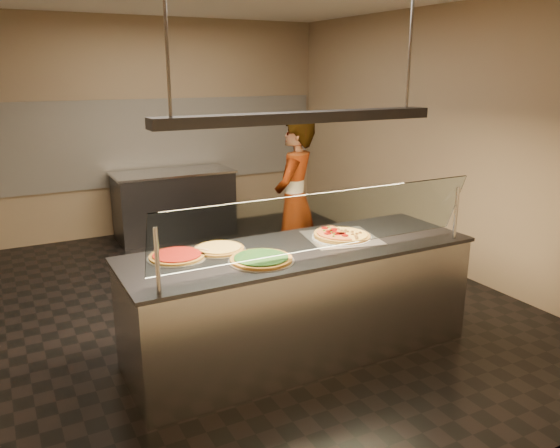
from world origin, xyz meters
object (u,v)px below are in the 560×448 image
pizza_spatula (209,249)px  worker (295,201)px  perforated_tray (341,237)px  half_pizza_sausage (353,233)px  pizza_spinach (261,259)px  prep_table (174,204)px  sneeze_guard (324,222)px  half_pizza_pepperoni (330,236)px  serving_counter (300,301)px  pizza_cheese (219,248)px  heat_lamp_housing (302,117)px  pizza_tomato (177,256)px

pizza_spatula → worker: 1.99m
perforated_tray → half_pizza_sausage: (0.11, -0.00, 0.02)m
pizza_spinach → prep_table: size_ratio=0.30×
sneeze_guard → half_pizza_pepperoni: size_ratio=5.13×
half_pizza_pepperoni → worker: (0.49, 1.47, -0.06)m
serving_counter → perforated_tray: bearing=7.4°
pizza_cheese → heat_lamp_housing: bearing=-21.5°
pizza_cheese → worker: size_ratio=0.23×
serving_counter → sneeze_guard: 0.83m
pizza_spinach → half_pizza_pepperoni: bearing=15.4°
sneeze_guard → serving_counter: bearing=90.0°
half_pizza_sausage → pizza_tomato: size_ratio=1.14×
sneeze_guard → prep_table: 4.16m
pizza_tomato → heat_lamp_housing: bearing=-13.2°
worker → serving_counter: bearing=21.1°
half_pizza_sausage → pizza_tomato: bearing=173.6°
pizza_spinach → heat_lamp_housing: bearing=19.3°
pizza_spatula → worker: bearing=41.4°
heat_lamp_housing → half_pizza_sausage: bearing=5.7°
pizza_cheese → pizza_tomato: size_ratio=0.93×
pizza_cheese → prep_table: 3.61m
pizza_cheese → pizza_spinach: bearing=-64.8°
pizza_cheese → heat_lamp_housing: size_ratio=0.18×
perforated_tray → prep_table: (-0.33, 3.69, -0.47)m
pizza_tomato → serving_counter: bearing=-13.2°
half_pizza_pepperoni → pizza_spinach: bearing=-164.6°
prep_table → worker: worker is taller
prep_table → half_pizza_pepperoni: bearing=-86.7°
serving_counter → worker: size_ratio=1.58×
serving_counter → pizza_spatula: bearing=162.8°
serving_counter → half_pizza_pepperoni: size_ratio=5.60×
half_pizza_pepperoni → heat_lamp_housing: 1.04m
serving_counter → sneeze_guard: (-0.00, -0.34, 0.76)m
sneeze_guard → half_pizza_sausage: (0.54, 0.40, -0.27)m
half_pizza_sausage → perforated_tray: bearing=179.0°
half_pizza_sausage → heat_lamp_housing: (-0.54, -0.05, 0.99)m
half_pizza_pepperoni → heat_lamp_housing: bearing=-169.9°
perforated_tray → half_pizza_sausage: bearing=-1.0°
prep_table → pizza_cheese: bearing=-101.3°
worker → half_pizza_sausage: bearing=38.8°
pizza_cheese → pizza_tomato: same height
half_pizza_sausage → prep_table: 3.75m
heat_lamp_housing → perforated_tray: bearing=7.4°
sneeze_guard → pizza_spatula: 0.92m
serving_counter → prep_table: same height
sneeze_guard → heat_lamp_housing: 0.80m
perforated_tray → pizza_spinach: (-0.85, -0.20, 0.01)m
sneeze_guard → prep_table: (0.11, 4.09, -0.76)m
pizza_tomato → heat_lamp_housing: (0.94, -0.22, 1.01)m
perforated_tray → half_pizza_pepperoni: bearing=179.5°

